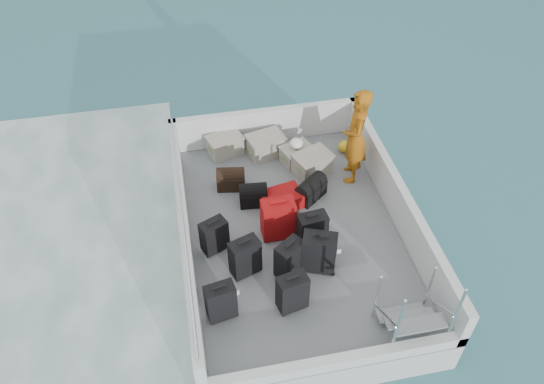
{
  "coord_description": "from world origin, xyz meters",
  "views": [
    {
      "loc": [
        -1.49,
        -5.61,
        7.06
      ],
      "look_at": [
        -0.25,
        0.56,
        1.0
      ],
      "focal_mm": 35.0,
      "sensor_mm": 36.0,
      "label": 1
    }
  ],
  "objects_px": {
    "crate_1": "(266,146)",
    "crate_2": "(296,155)",
    "suitcase_0": "(221,302)",
    "suitcase_5": "(278,219)",
    "suitcase_1": "(245,258)",
    "suitcase_8": "(281,199)",
    "suitcase_2": "(214,236)",
    "crate_0": "(225,146)",
    "suitcase_7": "(312,230)",
    "passenger": "(355,137)",
    "suitcase_4": "(289,259)",
    "crate_3": "(312,164)",
    "suitcase_3": "(292,293)",
    "suitcase_6": "(319,253)"
  },
  "relations": [
    {
      "from": "suitcase_4",
      "to": "suitcase_2",
      "type": "bearing_deg",
      "value": 111.71
    },
    {
      "from": "suitcase_0",
      "to": "crate_1",
      "type": "xyz_separation_m",
      "value": [
        1.27,
        3.36,
        -0.13
      ]
    },
    {
      "from": "suitcase_1",
      "to": "crate_2",
      "type": "bearing_deg",
      "value": 41.02
    },
    {
      "from": "suitcase_1",
      "to": "suitcase_8",
      "type": "height_order",
      "value": "suitcase_1"
    },
    {
      "from": "suitcase_5",
      "to": "crate_3",
      "type": "bearing_deg",
      "value": 54.84
    },
    {
      "from": "suitcase_0",
      "to": "suitcase_5",
      "type": "xyz_separation_m",
      "value": [
        1.08,
        1.33,
        0.04
      ]
    },
    {
      "from": "suitcase_3",
      "to": "crate_1",
      "type": "bearing_deg",
      "value": 72.89
    },
    {
      "from": "suitcase_7",
      "to": "crate_0",
      "type": "height_order",
      "value": "suitcase_7"
    },
    {
      "from": "crate_3",
      "to": "crate_1",
      "type": "bearing_deg",
      "value": 137.06
    },
    {
      "from": "crate_2",
      "to": "suitcase_6",
      "type": "bearing_deg",
      "value": -95.53
    },
    {
      "from": "suitcase_0",
      "to": "suitcase_2",
      "type": "height_order",
      "value": "suitcase_0"
    },
    {
      "from": "suitcase_3",
      "to": "crate_2",
      "type": "bearing_deg",
      "value": 63.28
    },
    {
      "from": "suitcase_7",
      "to": "crate_1",
      "type": "distance_m",
      "value": 2.35
    },
    {
      "from": "suitcase_1",
      "to": "suitcase_8",
      "type": "relative_size",
      "value": 0.97
    },
    {
      "from": "crate_1",
      "to": "crate_2",
      "type": "height_order",
      "value": "crate_1"
    },
    {
      "from": "suitcase_1",
      "to": "suitcase_6",
      "type": "bearing_deg",
      "value": -26.82
    },
    {
      "from": "crate_2",
      "to": "suitcase_5",
      "type": "bearing_deg",
      "value": -112.21
    },
    {
      "from": "suitcase_5",
      "to": "suitcase_7",
      "type": "height_order",
      "value": "suitcase_5"
    },
    {
      "from": "suitcase_1",
      "to": "suitcase_2",
      "type": "bearing_deg",
      "value": 106.81
    },
    {
      "from": "suitcase_0",
      "to": "crate_3",
      "type": "height_order",
      "value": "suitcase_0"
    },
    {
      "from": "crate_2",
      "to": "suitcase_1",
      "type": "bearing_deg",
      "value": -119.55
    },
    {
      "from": "suitcase_3",
      "to": "suitcase_8",
      "type": "distance_m",
      "value": 2.05
    },
    {
      "from": "suitcase_2",
      "to": "suitcase_3",
      "type": "height_order",
      "value": "suitcase_3"
    },
    {
      "from": "suitcase_4",
      "to": "suitcase_5",
      "type": "xyz_separation_m",
      "value": [
        -0.01,
        0.78,
        0.04
      ]
    },
    {
      "from": "suitcase_7",
      "to": "passenger",
      "type": "bearing_deg",
      "value": 46.12
    },
    {
      "from": "suitcase_5",
      "to": "crate_0",
      "type": "distance_m",
      "value": 2.28
    },
    {
      "from": "suitcase_1",
      "to": "crate_2",
      "type": "xyz_separation_m",
      "value": [
        1.33,
        2.34,
        -0.17
      ]
    },
    {
      "from": "suitcase_1",
      "to": "crate_3",
      "type": "distance_m",
      "value": 2.53
    },
    {
      "from": "suitcase_5",
      "to": "crate_0",
      "type": "bearing_deg",
      "value": 102.76
    },
    {
      "from": "suitcase_7",
      "to": "passenger",
      "type": "relative_size",
      "value": 0.35
    },
    {
      "from": "suitcase_2",
      "to": "suitcase_6",
      "type": "bearing_deg",
      "value": -49.02
    },
    {
      "from": "suitcase_0",
      "to": "suitcase_5",
      "type": "distance_m",
      "value": 1.71
    },
    {
      "from": "suitcase_0",
      "to": "suitcase_3",
      "type": "height_order",
      "value": "suitcase_3"
    },
    {
      "from": "suitcase_2",
      "to": "crate_3",
      "type": "distance_m",
      "value": 2.43
    },
    {
      "from": "suitcase_3",
      "to": "crate_2",
      "type": "distance_m",
      "value": 3.19
    },
    {
      "from": "passenger",
      "to": "crate_1",
      "type": "bearing_deg",
      "value": -108.58
    },
    {
      "from": "suitcase_0",
      "to": "suitcase_2",
      "type": "bearing_deg",
      "value": 77.03
    },
    {
      "from": "suitcase_6",
      "to": "crate_2",
      "type": "relative_size",
      "value": 1.33
    },
    {
      "from": "crate_1",
      "to": "passenger",
      "type": "xyz_separation_m",
      "value": [
        1.38,
        -0.91,
        0.7
      ]
    },
    {
      "from": "suitcase_7",
      "to": "crate_3",
      "type": "distance_m",
      "value": 1.71
    },
    {
      "from": "suitcase_6",
      "to": "crate_3",
      "type": "xyz_separation_m",
      "value": [
        0.46,
        2.13,
        -0.16
      ]
    },
    {
      "from": "suitcase_2",
      "to": "suitcase_3",
      "type": "relative_size",
      "value": 0.91
    },
    {
      "from": "suitcase_1",
      "to": "suitcase_6",
      "type": "height_order",
      "value": "suitcase_6"
    },
    {
      "from": "suitcase_2",
      "to": "crate_0",
      "type": "height_order",
      "value": "suitcase_2"
    },
    {
      "from": "suitcase_2",
      "to": "suitcase_3",
      "type": "bearing_deg",
      "value": -78.15
    },
    {
      "from": "suitcase_4",
      "to": "passenger",
      "type": "relative_size",
      "value": 0.35
    },
    {
      "from": "suitcase_7",
      "to": "suitcase_3",
      "type": "bearing_deg",
      "value": -123.73
    },
    {
      "from": "suitcase_1",
      "to": "suitcase_4",
      "type": "xyz_separation_m",
      "value": [
        0.64,
        -0.15,
        -0.01
      ]
    },
    {
      "from": "suitcase_2",
      "to": "crate_0",
      "type": "bearing_deg",
      "value": 53.96
    },
    {
      "from": "crate_1",
      "to": "crate_2",
      "type": "bearing_deg",
      "value": -32.27
    }
  ]
}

